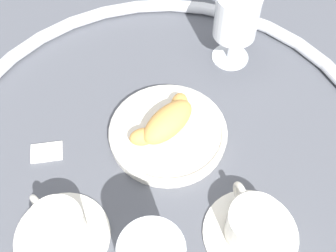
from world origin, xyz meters
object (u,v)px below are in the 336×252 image
object	(u,v)px
pastry_plate	(168,133)
croissant_large	(166,121)
coffee_cup_far	(58,230)
sugar_packet	(46,152)
coffee_cup_near	(253,227)
juice_glass_right	(236,19)

from	to	relation	value
pastry_plate	croissant_large	world-z (taller)	croissant_large
coffee_cup_far	sugar_packet	xyz separation A→B (m)	(0.04, 0.14, -0.02)
pastry_plate	coffee_cup_near	distance (m)	0.20
croissant_large	sugar_packet	distance (m)	0.20
croissant_large	juice_glass_right	world-z (taller)	juice_glass_right
coffee_cup_near	sugar_packet	xyz separation A→B (m)	(-0.19, 0.28, -0.02)
sugar_packet	juice_glass_right	bearing A→B (deg)	25.36
coffee_cup_near	juice_glass_right	world-z (taller)	juice_glass_right
juice_glass_right	sugar_packet	distance (m)	0.38
pastry_plate	coffee_cup_far	distance (m)	0.23
coffee_cup_near	juice_glass_right	distance (m)	0.35
coffee_cup_far	croissant_large	bearing A→B (deg)	17.46
juice_glass_right	pastry_plate	bearing A→B (deg)	-155.17
coffee_cup_near	sugar_packet	size ratio (longest dim) A/B	2.72
sugar_packet	coffee_cup_near	bearing A→B (deg)	-32.04
coffee_cup_near	sugar_packet	distance (m)	0.34
juice_glass_right	sugar_packet	bearing A→B (deg)	-178.00
pastry_plate	coffee_cup_near	world-z (taller)	coffee_cup_near
pastry_plate	croissant_large	size ratio (longest dim) A/B	1.46
croissant_large	coffee_cup_near	size ratio (longest dim) A/B	0.97
pastry_plate	sugar_packet	world-z (taller)	pastry_plate
sugar_packet	pastry_plate	bearing A→B (deg)	0.61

